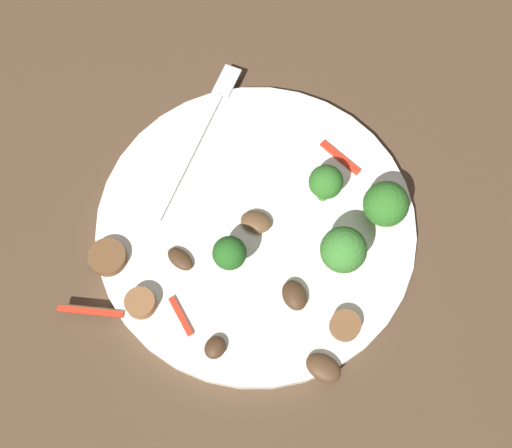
{
  "coord_description": "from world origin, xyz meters",
  "views": [
    {
      "loc": [
        -0.21,
        -0.06,
        0.58
      ],
      "look_at": [
        0.0,
        0.0,
        0.01
      ],
      "focal_mm": 46.1,
      "sensor_mm": 36.0,
      "label": 1
    }
  ],
  "objects_px": {
    "broccoli_floret_1": "(343,250)",
    "sausage_slice_2": "(141,303)",
    "mushroom_4": "(180,259)",
    "broccoli_floret_2": "(230,254)",
    "mushroom_2": "(219,349)",
    "mushroom_0": "(323,368)",
    "pepper_strip_0": "(340,158)",
    "pepper_strip_2": "(90,312)",
    "broccoli_floret_3": "(386,204)",
    "sausage_slice_0": "(108,257)",
    "pepper_strip_1": "(181,316)",
    "mushroom_1": "(255,220)",
    "plate": "(256,227)",
    "fork": "(203,128)",
    "mushroom_3": "(295,295)",
    "broccoli_floret_0": "(326,183)",
    "sausage_slice_1": "(345,325)"
  },
  "relations": [
    {
      "from": "broccoli_floret_3",
      "to": "pepper_strip_0",
      "type": "relative_size",
      "value": 1.1
    },
    {
      "from": "broccoli_floret_1",
      "to": "broccoli_floret_2",
      "type": "height_order",
      "value": "broccoli_floret_1"
    },
    {
      "from": "broccoli_floret_3",
      "to": "sausage_slice_0",
      "type": "relative_size",
      "value": 1.52
    },
    {
      "from": "pepper_strip_1",
      "to": "broccoli_floret_2",
      "type": "bearing_deg",
      "value": -25.09
    },
    {
      "from": "broccoli_floret_3",
      "to": "sausage_slice_0",
      "type": "bearing_deg",
      "value": 116.2
    },
    {
      "from": "mushroom_3",
      "to": "mushroom_4",
      "type": "height_order",
      "value": "mushroom_3"
    },
    {
      "from": "mushroom_2",
      "to": "pepper_strip_2",
      "type": "distance_m",
      "value": 0.12
    },
    {
      "from": "mushroom_0",
      "to": "mushroom_4",
      "type": "distance_m",
      "value": 0.16
    },
    {
      "from": "broccoli_floret_1",
      "to": "mushroom_2",
      "type": "height_order",
      "value": "broccoli_floret_1"
    },
    {
      "from": "fork",
      "to": "broccoli_floret_1",
      "type": "xyz_separation_m",
      "value": [
        -0.1,
        -0.16,
        0.04
      ]
    },
    {
      "from": "sausage_slice_2",
      "to": "mushroom_0",
      "type": "bearing_deg",
      "value": -92.55
    },
    {
      "from": "mushroom_0",
      "to": "mushroom_2",
      "type": "xyz_separation_m",
      "value": [
        -0.01,
        0.09,
        -0.0
      ]
    },
    {
      "from": "broccoli_floret_1",
      "to": "mushroom_2",
      "type": "bearing_deg",
      "value": 143.02
    },
    {
      "from": "pepper_strip_0",
      "to": "mushroom_2",
      "type": "bearing_deg",
      "value": 165.39
    },
    {
      "from": "mushroom_4",
      "to": "broccoli_floret_1",
      "type": "bearing_deg",
      "value": -74.54
    },
    {
      "from": "sausage_slice_0",
      "to": "pepper_strip_2",
      "type": "xyz_separation_m",
      "value": [
        -0.05,
        -0.0,
        -0.0
      ]
    },
    {
      "from": "mushroom_2",
      "to": "mushroom_3",
      "type": "bearing_deg",
      "value": -37.73
    },
    {
      "from": "sausage_slice_2",
      "to": "broccoli_floret_1",
      "type": "bearing_deg",
      "value": -60.89
    },
    {
      "from": "fork",
      "to": "mushroom_3",
      "type": "bearing_deg",
      "value": -131.01
    },
    {
      "from": "sausage_slice_1",
      "to": "mushroom_0",
      "type": "xyz_separation_m",
      "value": [
        -0.04,
        0.01,
        -0.0
      ]
    },
    {
      "from": "pepper_strip_0",
      "to": "sausage_slice_0",
      "type": "bearing_deg",
      "value": 132.29
    },
    {
      "from": "fork",
      "to": "pepper_strip_2",
      "type": "distance_m",
      "value": 0.21
    },
    {
      "from": "broccoli_floret_0",
      "to": "broccoli_floret_2",
      "type": "xyz_separation_m",
      "value": [
        -0.09,
        0.06,
        0.0
      ]
    },
    {
      "from": "broccoli_floret_1",
      "to": "pepper_strip_1",
      "type": "relative_size",
      "value": 1.57
    },
    {
      "from": "mushroom_1",
      "to": "plate",
      "type": "bearing_deg",
      "value": -141.57
    },
    {
      "from": "mushroom_0",
      "to": "mushroom_3",
      "type": "bearing_deg",
      "value": 37.05
    },
    {
      "from": "mushroom_1",
      "to": "mushroom_2",
      "type": "distance_m",
      "value": 0.12
    },
    {
      "from": "pepper_strip_0",
      "to": "broccoli_floret_2",
      "type": "bearing_deg",
      "value": 152.85
    },
    {
      "from": "mushroom_2",
      "to": "broccoli_floret_1",
      "type": "bearing_deg",
      "value": -36.98
    },
    {
      "from": "mushroom_4",
      "to": "pepper_strip_2",
      "type": "bearing_deg",
      "value": 138.63
    },
    {
      "from": "mushroom_1",
      "to": "pepper_strip_2",
      "type": "bearing_deg",
      "value": 137.27
    },
    {
      "from": "fork",
      "to": "mushroom_0",
      "type": "height_order",
      "value": "mushroom_0"
    },
    {
      "from": "plate",
      "to": "broccoli_floret_0",
      "type": "xyz_separation_m",
      "value": [
        0.05,
        -0.05,
        0.04
      ]
    },
    {
      "from": "broccoli_floret_1",
      "to": "sausage_slice_2",
      "type": "bearing_deg",
      "value": 119.11
    },
    {
      "from": "pepper_strip_2",
      "to": "sausage_slice_2",
      "type": "bearing_deg",
      "value": -65.15
    },
    {
      "from": "sausage_slice_0",
      "to": "pepper_strip_0",
      "type": "bearing_deg",
      "value": -47.71
    },
    {
      "from": "broccoli_floret_3",
      "to": "mushroom_1",
      "type": "relative_size",
      "value": 1.8
    },
    {
      "from": "mushroom_0",
      "to": "pepper_strip_2",
      "type": "relative_size",
      "value": 0.54
    },
    {
      "from": "broccoli_floret_2",
      "to": "mushroom_2",
      "type": "xyz_separation_m",
      "value": [
        -0.08,
        -0.01,
        -0.03
      ]
    },
    {
      "from": "fork",
      "to": "mushroom_4",
      "type": "distance_m",
      "value": 0.14
    },
    {
      "from": "mushroom_1",
      "to": "pepper_strip_2",
      "type": "xyz_separation_m",
      "value": [
        -0.12,
        0.11,
        -0.0
      ]
    },
    {
      "from": "broccoli_floret_0",
      "to": "mushroom_0",
      "type": "relative_size",
      "value": 1.48
    },
    {
      "from": "fork",
      "to": "broccoli_floret_2",
      "type": "xyz_separation_m",
      "value": [
        -0.12,
        -0.07,
        0.03
      ]
    },
    {
      "from": "broccoli_floret_2",
      "to": "pepper_strip_1",
      "type": "distance_m",
      "value": 0.07
    },
    {
      "from": "broccoli_floret_2",
      "to": "mushroom_1",
      "type": "relative_size",
      "value": 1.66
    },
    {
      "from": "mushroom_4",
      "to": "mushroom_0",
      "type": "bearing_deg",
      "value": -110.95
    },
    {
      "from": "broccoli_floret_3",
      "to": "pepper_strip_1",
      "type": "distance_m",
      "value": 0.21
    },
    {
      "from": "mushroom_2",
      "to": "broccoli_floret_2",
      "type": "bearing_deg",
      "value": 10.14
    },
    {
      "from": "pepper_strip_0",
      "to": "pepper_strip_2",
      "type": "bearing_deg",
      "value": 140.56
    },
    {
      "from": "broccoli_floret_1",
      "to": "broccoli_floret_3",
      "type": "bearing_deg",
      "value": -25.01
    }
  ]
}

